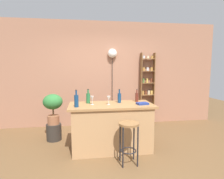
{
  "coord_description": "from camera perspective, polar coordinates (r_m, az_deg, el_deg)",
  "views": [
    {
      "loc": [
        -0.5,
        -3.19,
        1.6
      ],
      "look_at": [
        0.05,
        0.55,
        1.14
      ],
      "focal_mm": 30.19,
      "sensor_mm": 36.0,
      "label": 1
    }
  ],
  "objects": [
    {
      "name": "spice_shelf",
      "position": [
        5.32,
        10.62,
        0.3
      ],
      "size": [
        0.39,
        0.16,
        1.98
      ],
      "color": "brown",
      "rests_on": "ground"
    },
    {
      "name": "potted_plant",
      "position": [
        4.25,
        -17.46,
        -4.54
      ],
      "size": [
        0.41,
        0.37,
        0.66
      ],
      "color": "#935B3D",
      "rests_on": "plant_stool"
    },
    {
      "name": "wine_glass_left",
      "position": [
        3.54,
        -1.01,
        -2.74
      ],
      "size": [
        0.07,
        0.07,
        0.16
      ],
      "color": "silver",
      "rests_on": "kitchen_counter"
    },
    {
      "name": "bottle_soda_blue",
      "position": [
        3.88,
        7.52,
        -2.26
      ],
      "size": [
        0.07,
        0.07,
        0.26
      ],
      "color": "#5B2319",
      "rests_on": "kitchen_counter"
    },
    {
      "name": "bottle_vinegar",
      "position": [
        3.73,
        2.24,
        -2.46
      ],
      "size": [
        0.07,
        0.07,
        0.27
      ],
      "color": "navy",
      "rests_on": "kitchen_counter"
    },
    {
      "name": "kitchen_counter",
      "position": [
        3.71,
        -0.2,
        -11.15
      ],
      "size": [
        1.6,
        0.75,
        0.89
      ],
      "color": "tan",
      "rests_on": "ground"
    },
    {
      "name": "wine_glass_center",
      "position": [
        3.56,
        -6.01,
        -2.72
      ],
      "size": [
        0.07,
        0.07,
        0.16
      ],
      "color": "silver",
      "rests_on": "kitchen_counter"
    },
    {
      "name": "plant_stool",
      "position": [
        4.41,
        -17.17,
        -12.19
      ],
      "size": [
        0.32,
        0.32,
        0.36
      ],
      "primitive_type": "cylinder",
      "color": "#2D2823",
      "rests_on": "ground"
    },
    {
      "name": "bar_stool",
      "position": [
        3.17,
        5.1,
        -13.12
      ],
      "size": [
        0.33,
        0.33,
        0.7
      ],
      "color": "black",
      "rests_on": "ground"
    },
    {
      "name": "bottle_spirits_clear",
      "position": [
        3.72,
        -7.23,
        -2.52
      ],
      "size": [
        0.08,
        0.08,
        0.28
      ],
      "color": "#236638",
      "rests_on": "kitchen_counter"
    },
    {
      "name": "ground",
      "position": [
        3.61,
        0.52,
        -19.41
      ],
      "size": [
        12.0,
        12.0,
        0.0
      ],
      "primitive_type": "plane",
      "color": "brown"
    },
    {
      "name": "bottle_wine_red",
      "position": [
        3.39,
        -10.74,
        -3.29
      ],
      "size": [
        0.08,
        0.08,
        0.31
      ],
      "color": "navy",
      "rests_on": "kitchen_counter"
    },
    {
      "name": "pendant_globe_light",
      "position": [
        5.1,
        0.1,
        10.7
      ],
      "size": [
        0.24,
        0.24,
        2.08
      ],
      "color": "black",
      "rests_on": "ground"
    },
    {
      "name": "back_wall",
      "position": [
        5.17,
        -2.83,
        4.7
      ],
      "size": [
        6.4,
        0.1,
        2.8
      ],
      "primitive_type": "cube",
      "color": "#9E6B51",
      "rests_on": "ground"
    },
    {
      "name": "cookbook",
      "position": [
        3.62,
        9.18,
        -4.21
      ],
      "size": [
        0.23,
        0.19,
        0.03
      ],
      "primitive_type": "cube",
      "rotation": [
        0.0,
        0.0,
        0.18
      ],
      "color": "navy",
      "rests_on": "kitchen_counter"
    }
  ]
}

